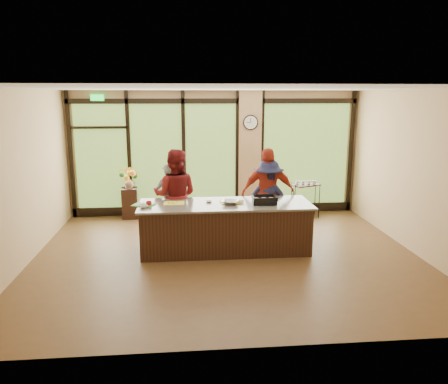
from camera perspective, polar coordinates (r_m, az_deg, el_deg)
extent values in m
plane|color=#51371C|center=(8.10, 0.35, -8.34)|extent=(7.00, 7.00, 0.00)
plane|color=silver|center=(7.57, 0.38, 13.40)|extent=(7.00, 7.00, 0.00)
plane|color=tan|center=(10.65, -1.22, 5.06)|extent=(7.00, 0.00, 7.00)
plane|color=tan|center=(8.14, -24.98, 1.55)|extent=(0.00, 6.00, 6.00)
plane|color=tan|center=(8.75, 23.83, 2.35)|extent=(0.00, 6.00, 6.00)
cube|color=tan|center=(10.68, 3.38, 5.06)|extent=(0.55, 0.12, 3.00)
cube|color=black|center=(10.51, -1.23, 11.79)|extent=(6.90, 0.08, 0.12)
cube|color=black|center=(10.87, -1.16, -2.21)|extent=(6.90, 0.08, 0.20)
cube|color=#19D83F|center=(10.61, -16.23, 11.75)|extent=(0.30, 0.04, 0.14)
cube|color=#3B5B20|center=(10.78, -15.72, 4.41)|extent=(1.20, 0.02, 2.50)
cube|color=#3B5B20|center=(10.62, -8.78, 4.62)|extent=(1.20, 0.02, 2.50)
cube|color=#3B5B20|center=(10.62, -1.74, 4.76)|extent=(1.20, 0.02, 2.50)
cube|color=#3B5B20|center=(11.01, 10.60, 4.83)|extent=(2.10, 0.02, 2.50)
cube|color=black|center=(10.90, -19.38, 4.53)|extent=(0.08, 0.08, 3.00)
cube|color=black|center=(10.65, -12.30, 4.78)|extent=(0.08, 0.08, 3.00)
cube|color=black|center=(10.57, -5.27, 4.95)|extent=(0.08, 0.08, 3.00)
cube|color=black|center=(10.65, 1.77, 5.06)|extent=(0.08, 0.08, 3.00)
cube|color=black|center=(10.74, 4.96, 5.08)|extent=(0.08, 0.08, 3.00)
cube|color=black|center=(11.36, 16.25, 5.03)|extent=(0.08, 0.08, 3.00)
cube|color=black|center=(8.24, 0.15, -4.73)|extent=(3.10, 1.00, 0.88)
cube|color=#70685D|center=(8.11, 0.15, -1.63)|extent=(3.20, 1.10, 0.04)
cylinder|color=black|center=(10.54, 3.49, 9.06)|extent=(0.36, 0.04, 0.36)
cylinder|color=white|center=(10.53, 3.50, 9.05)|extent=(0.31, 0.01, 0.31)
cube|color=black|center=(10.52, 3.51, 9.32)|extent=(0.01, 0.00, 0.11)
cube|color=black|center=(10.51, 3.23, 9.05)|extent=(0.09, 0.00, 0.01)
imported|color=slate|center=(8.84, -7.07, -1.25)|extent=(0.61, 0.42, 1.59)
imported|color=maroon|center=(8.74, -6.38, -0.48)|extent=(1.02, 0.86, 1.86)
imported|color=#A22A19|center=(8.96, 5.79, -0.16)|extent=(1.11, 0.51, 1.85)
imported|color=#191B37|center=(9.01, 5.83, -0.88)|extent=(1.17, 0.89, 1.61)
cube|color=black|center=(8.11, 5.28, -1.27)|extent=(0.45, 0.37, 0.08)
imported|color=silver|center=(8.05, 0.82, -1.33)|extent=(0.39, 0.39, 0.07)
cube|color=#378F34|center=(8.11, -10.46, -1.67)|extent=(0.46, 0.40, 0.01)
cube|color=yellow|center=(8.15, -6.54, -1.47)|extent=(0.38, 0.29, 0.01)
cube|color=yellow|center=(8.17, 0.96, -1.34)|extent=(0.42, 0.33, 0.01)
imported|color=silver|center=(7.92, -10.44, -1.87)|extent=(0.19, 0.19, 0.05)
imported|color=silver|center=(8.16, 2.16, -1.26)|extent=(0.14, 0.14, 0.04)
imported|color=silver|center=(8.19, -1.98, -1.25)|extent=(0.15, 0.15, 0.03)
imported|color=red|center=(8.05, -9.79, -1.48)|extent=(0.13, 0.13, 0.08)
cube|color=black|center=(10.67, -12.20, -1.41)|extent=(0.39, 0.39, 0.73)
imported|color=#866849|center=(10.56, -12.33, 1.27)|extent=(0.36, 0.36, 0.29)
cube|color=black|center=(10.76, 10.49, -2.32)|extent=(0.74, 0.58, 0.03)
cube|color=black|center=(10.62, 10.63, 0.92)|extent=(0.74, 0.58, 0.03)
cylinder|color=black|center=(10.46, 9.23, -1.28)|extent=(0.02, 0.02, 0.83)
cylinder|color=black|center=(10.62, 12.33, -1.20)|extent=(0.02, 0.02, 0.83)
cylinder|color=black|center=(10.78, 8.79, -0.86)|extent=(0.02, 0.02, 0.83)
cylinder|color=black|center=(10.93, 11.81, -0.78)|extent=(0.02, 0.02, 0.83)
imported|color=silver|center=(10.55, 9.57, 1.20)|extent=(0.12, 0.12, 0.09)
imported|color=silver|center=(10.59, 10.30, 1.22)|extent=(0.12, 0.12, 0.09)
imported|color=silver|center=(10.62, 11.02, 1.23)|extent=(0.12, 0.12, 0.09)
imported|color=silver|center=(10.66, 11.69, 1.24)|extent=(0.12, 0.12, 0.09)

